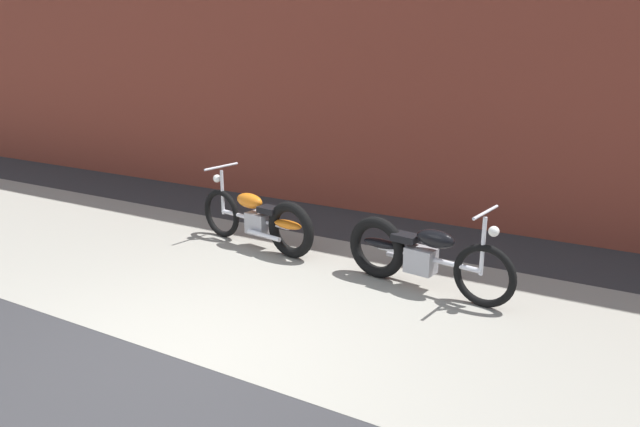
# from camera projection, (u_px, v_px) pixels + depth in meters

# --- Properties ---
(ground_plane) EXTENTS (80.00, 80.00, 0.00)m
(ground_plane) POSITION_uv_depth(u_px,v_px,m) (181.00, 360.00, 5.11)
(ground_plane) COLOR #2D2D30
(sidewalk_slab) EXTENTS (36.00, 3.50, 0.01)m
(sidewalk_slab) POSITION_uv_depth(u_px,v_px,m) (289.00, 289.00, 6.57)
(sidewalk_slab) COLOR gray
(sidewalk_slab) RESTS_ON ground
(brick_building_wall) EXTENTS (36.00, 0.50, 5.87)m
(brick_building_wall) POSITION_uv_depth(u_px,v_px,m) (413.00, 21.00, 8.63)
(brick_building_wall) COLOR brown
(brick_building_wall) RESTS_ON ground
(motorcycle_orange) EXTENTS (1.99, 0.67, 1.03)m
(motorcycle_orange) POSITION_uv_depth(u_px,v_px,m) (263.00, 220.00, 7.72)
(motorcycle_orange) COLOR black
(motorcycle_orange) RESTS_ON ground
(motorcycle_black) EXTENTS (2.00, 0.64, 1.03)m
(motorcycle_black) POSITION_uv_depth(u_px,v_px,m) (415.00, 254.00, 6.51)
(motorcycle_black) COLOR black
(motorcycle_black) RESTS_ON ground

